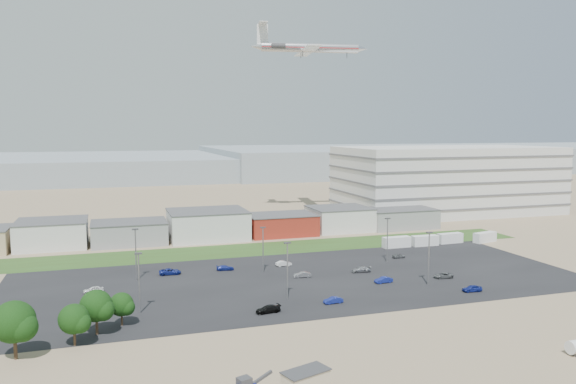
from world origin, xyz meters
name	(u,v)px	position (x,y,z in m)	size (l,w,h in m)	color
ground	(310,311)	(0.00, 0.00, 0.00)	(700.00, 700.00, 0.00)	#947A5E
parking_lot	(300,279)	(5.00, 20.00, 0.01)	(120.00, 50.00, 0.01)	black
grass_strip	(243,250)	(0.00, 52.00, 0.01)	(160.00, 16.00, 0.02)	#31491B
hills_backdrop	(214,167)	(40.00, 315.00, 4.50)	(700.00, 200.00, 9.00)	gray
building_row	(169,227)	(-17.00, 71.00, 4.00)	(170.00, 20.00, 8.00)	silver
parking_garage	(447,180)	(90.00, 95.00, 12.50)	(80.00, 40.00, 25.00)	silver
portable_shed	(306,382)	(-11.15, -28.97, 1.44)	(5.73, 2.98, 2.89)	#C0AF91
box_trailer_a	(396,242)	(40.23, 42.75, 1.43)	(7.65, 2.39, 2.87)	silver
box_trailer_b	(425,241)	(48.71, 42.37, 1.39)	(7.42, 2.32, 2.78)	silver
box_trailer_c	(450,238)	(57.35, 43.42, 1.37)	(7.28, 2.28, 2.73)	silver
box_trailer_d	(485,237)	(67.41, 41.51, 1.38)	(7.37, 2.30, 2.76)	silver
tree_left	(14,326)	(-45.92, -7.22, 4.67)	(6.22, 6.22, 9.33)	black
tree_mid	(74,322)	(-38.42, -4.57, 3.56)	(4.74, 4.74, 7.12)	black
tree_right	(96,309)	(-35.39, -0.70, 3.99)	(5.32, 5.32, 7.98)	black
tree_near	(121,307)	(-31.62, 2.25, 3.08)	(4.11, 4.11, 6.17)	black
lightpole_front_l	(139,283)	(-28.51, 7.68, 5.30)	(1.25, 0.52, 10.61)	slate
lightpole_front_m	(287,271)	(-1.73, 7.81, 5.38)	(1.27, 0.53, 10.76)	slate
lightpole_front_r	(429,258)	(28.52, 8.08, 5.48)	(1.29, 0.54, 10.96)	slate
lightpole_back_l	(136,255)	(-28.03, 29.81, 5.50)	(1.29, 0.54, 11.00)	slate
lightpole_back_m	(263,250)	(-0.93, 28.05, 5.10)	(1.20, 0.50, 10.20)	slate
lightpole_back_r	(387,240)	(29.78, 28.31, 5.34)	(1.26, 0.52, 10.68)	slate
airliner	(310,48)	(37.79, 104.90, 60.93)	(43.19, 29.44, 12.76)	silver
parked_car_0	(443,275)	(34.44, 11.70, 0.58)	(1.91, 4.15, 1.15)	#595B5E
parked_car_1	(384,280)	(20.54, 12.16, 0.63)	(1.33, 3.83, 1.26)	navy
parked_car_2	(472,288)	(34.07, 1.19, 0.66)	(1.55, 3.85, 1.31)	navy
parked_car_3	(268,309)	(-7.39, 1.17, 0.64)	(1.79, 4.40, 1.28)	black
parked_car_5	(93,290)	(-36.45, 22.91, 0.64)	(1.52, 3.78, 1.29)	silver
parked_car_6	(225,268)	(-8.60, 32.47, 0.57)	(1.59, 3.91, 1.13)	navy
parked_car_7	(302,275)	(5.94, 21.35, 0.60)	(1.27, 3.64, 1.20)	#A5A5AA
parked_car_8	(399,256)	(34.64, 31.35, 0.56)	(1.32, 3.27, 1.12)	#595B5E
parked_car_9	(170,272)	(-20.82, 32.45, 0.66)	(2.19, 4.74, 1.32)	navy
parked_car_11	(284,263)	(5.16, 32.24, 0.61)	(1.28, 3.68, 1.21)	silver
parked_car_12	(361,269)	(19.82, 21.53, 0.62)	(1.75, 4.29, 1.25)	#A5A5AA
parked_car_13	(333,300)	(5.39, 2.60, 0.59)	(1.25, 3.57, 1.18)	navy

